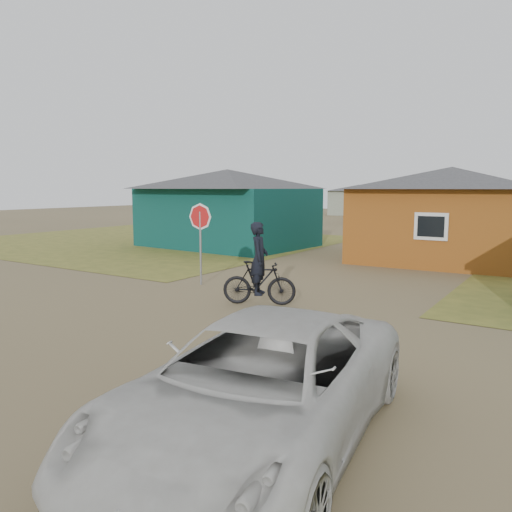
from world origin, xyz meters
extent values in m
plane|color=olive|center=(0.00, 0.00, 0.00)|extent=(120.00, 120.00, 0.00)
cube|color=olive|center=(-14.00, 13.00, 0.01)|extent=(20.00, 18.00, 0.00)
cube|color=#093632|center=(-8.50, 13.50, 1.50)|extent=(8.40, 6.54, 3.00)
pyramid|color=#39393C|center=(-8.50, 13.50, 3.50)|extent=(8.93, 7.08, 1.00)
cube|color=#8D4A15|center=(2.50, 14.00, 1.50)|extent=(7.21, 6.24, 3.00)
pyramid|color=#39393C|center=(2.50, 14.00, 3.45)|extent=(7.72, 6.76, 0.90)
cube|color=silver|center=(2.50, 10.97, 1.65)|extent=(1.20, 0.06, 1.00)
cube|color=black|center=(2.50, 10.94, 1.65)|extent=(0.95, 0.04, 0.75)
cube|color=gray|center=(-6.00, 34.00, 1.40)|extent=(6.49, 5.60, 2.80)
pyramid|color=#39393C|center=(-6.00, 34.00, 3.20)|extent=(7.04, 6.15, 0.80)
cube|color=gray|center=(-14.00, 46.00, 1.35)|extent=(5.75, 5.28, 2.70)
pyramid|color=#39393C|center=(-14.00, 46.00, 3.05)|extent=(6.28, 5.81, 0.70)
cylinder|color=gray|center=(-2.91, 4.40, 1.16)|extent=(0.07, 0.07, 2.31)
imported|color=black|center=(0.09, 3.12, 0.58)|extent=(1.97, 1.29, 1.16)
imported|color=black|center=(0.09, 3.12, 1.22)|extent=(0.70, 0.82, 1.90)
imported|color=beige|center=(4.00, -2.97, 0.74)|extent=(3.16, 5.63, 1.49)
camera|label=1|loc=(7.00, -7.68, 3.04)|focal=35.00mm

